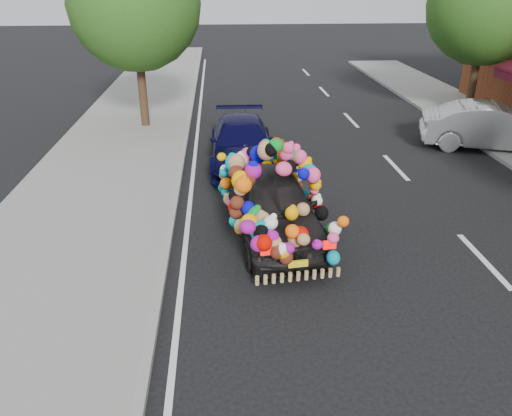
# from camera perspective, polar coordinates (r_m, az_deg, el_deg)

# --- Properties ---
(ground) EXTENTS (100.00, 100.00, 0.00)m
(ground) POSITION_cam_1_polar(r_m,az_deg,el_deg) (9.18, 4.25, -6.87)
(ground) COLOR black
(ground) RESTS_ON ground
(sidewalk) EXTENTS (4.00, 60.00, 0.12)m
(sidewalk) POSITION_cam_1_polar(r_m,az_deg,el_deg) (9.55, -22.41, -7.10)
(sidewalk) COLOR gray
(sidewalk) RESTS_ON ground
(kerb) EXTENTS (0.15, 60.00, 0.13)m
(kerb) POSITION_cam_1_polar(r_m,az_deg,el_deg) (9.12, -10.63, -7.02)
(kerb) COLOR gray
(kerb) RESTS_ON ground
(lane_markings) EXTENTS (6.00, 50.00, 0.01)m
(lane_markings) POSITION_cam_1_polar(r_m,az_deg,el_deg) (10.30, 24.56, -5.43)
(lane_markings) COLOR silver
(lane_markings) RESTS_ON ground
(tree_near_sidewalk) EXTENTS (4.20, 4.20, 6.13)m
(tree_near_sidewalk) POSITION_cam_1_polar(r_m,az_deg,el_deg) (17.40, -13.74, 21.72)
(tree_near_sidewalk) COLOR #332114
(tree_near_sidewalk) RESTS_ON ground
(tree_far_b) EXTENTS (4.00, 4.00, 5.90)m
(tree_far_b) POSITION_cam_1_polar(r_m,az_deg,el_deg) (19.99, 24.87, 20.22)
(tree_far_b) COLOR #332114
(tree_far_b) RESTS_ON ground
(plush_art_car) EXTENTS (2.37, 4.28, 1.97)m
(plush_art_car) POSITION_cam_1_polar(r_m,az_deg,el_deg) (9.85, 1.94, 2.11)
(plush_art_car) COLOR black
(plush_art_car) RESTS_ON ground
(navy_sedan) EXTENTS (1.79, 4.25, 1.22)m
(navy_sedan) POSITION_cam_1_polar(r_m,az_deg,el_deg) (14.00, -1.67, 7.47)
(navy_sedan) COLOR #060532
(navy_sedan) RESTS_ON ground
(silver_hatchback) EXTENTS (4.42, 2.65, 1.38)m
(silver_hatchback) POSITION_cam_1_polar(r_m,az_deg,el_deg) (16.86, 25.45, 8.38)
(silver_hatchback) COLOR #A4A6AB
(silver_hatchback) RESTS_ON ground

